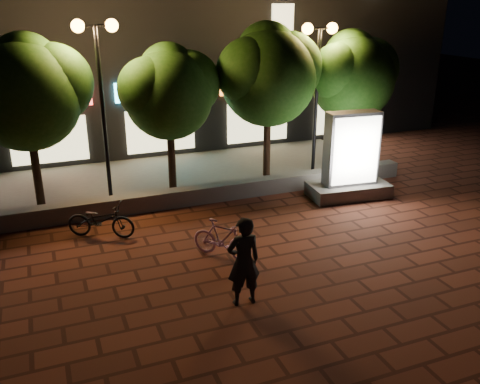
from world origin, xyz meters
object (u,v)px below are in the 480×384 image
tree_far_right (353,73)px  ad_kiosk (350,163)px  rider (244,261)px  scooter_pink (222,239)px  street_lamp_right (318,60)px  tree_right (269,72)px  scooter_parked (101,220)px  street_lamp_left (99,65)px  tree_left (27,89)px  tree_mid (169,89)px

tree_far_right → ad_kiosk: bearing=-121.6°
ad_kiosk → rider: 6.89m
scooter_pink → street_lamp_right: bearing=2.0°
tree_right → scooter_parked: 7.29m
tree_right → street_lamp_left: 5.38m
tree_left → street_lamp_left: (1.95, -0.26, 0.58)m
scooter_pink → tree_left: bearing=86.4°
street_lamp_left → scooter_parked: 4.44m
scooter_parked → tree_right: bearing=-36.4°
rider → street_lamp_right: bearing=-127.2°
street_lamp_right → street_lamp_left: bearing=180.0°
scooter_pink → rider: 2.09m
street_lamp_left → tree_right: bearing=2.8°
street_lamp_left → scooter_pink: 6.25m
tree_left → scooter_parked: 4.33m
tree_right → scooter_pink: 6.84m
tree_far_right → scooter_pink: (-6.65, -5.03, -2.90)m
tree_mid → street_lamp_left: bearing=-172.7°
scooter_parked → rider: bearing=-124.0°
tree_mid → scooter_parked: size_ratio=2.56×
street_lamp_right → scooter_parked: size_ratio=2.84×
tree_left → street_lamp_left: 2.05m
tree_far_right → street_lamp_right: size_ratio=0.96×
tree_far_right → street_lamp_right: 1.66m
street_lamp_left → ad_kiosk: street_lamp_left is taller
street_lamp_left → ad_kiosk: size_ratio=1.95×
ad_kiosk → scooter_parked: size_ratio=1.51×
tree_mid → scooter_pink: bearing=-91.7°
tree_far_right → scooter_pink: tree_far_right is taller
tree_left → scooter_pink: size_ratio=3.14×
ad_kiosk → tree_right: bearing=120.5°
tree_far_right → scooter_parked: bearing=-162.8°
street_lamp_left → ad_kiosk: (6.92, -2.39, -2.96)m
tree_mid → rider: 7.42m
tree_left → scooter_pink: tree_left is taller
tree_mid → tree_left: bearing=180.0°
tree_far_right → rider: size_ratio=2.54×
tree_mid → tree_right: tree_right is taller
tree_left → street_lamp_left: size_ratio=0.94×
tree_mid → scooter_parked: bearing=-133.2°
street_lamp_right → scooter_pink: size_ratio=3.20×
tree_left → scooter_parked: size_ratio=2.78×
rider → ad_kiosk: bearing=-139.1°
ad_kiosk → scooter_pink: size_ratio=1.70×
tree_left → tree_far_right: (10.50, -0.00, -0.08)m
tree_mid → scooter_parked: tree_mid is taller
tree_left → tree_far_right: 10.50m
tree_mid → scooter_parked: 4.76m
tree_left → tree_right: 7.30m
tree_left → ad_kiosk: (8.87, -2.65, -2.37)m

